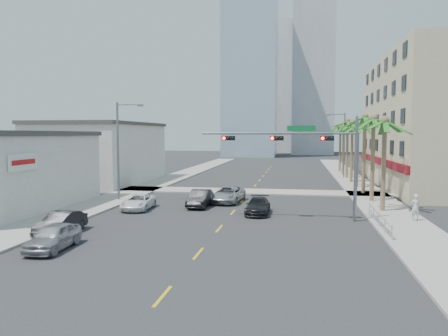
{
  "coord_description": "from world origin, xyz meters",
  "views": [
    {
      "loc": [
        5.02,
        -23.54,
        6.18
      ],
      "look_at": [
        -0.7,
        9.94,
        3.5
      ],
      "focal_mm": 35.0,
      "sensor_mm": 36.0,
      "label": 1
    }
  ],
  "objects_px": {
    "car_lane_center": "(228,194)",
    "traffic_signal_mast": "(309,149)",
    "car_parked_mid": "(61,223)",
    "car_parked_far": "(138,202)",
    "car_parked_near": "(53,237)",
    "car_lane_right": "(258,206)",
    "pedestrian": "(415,207)",
    "car_lane_left": "(200,198)"
  },
  "relations": [
    {
      "from": "car_parked_near",
      "to": "car_lane_right",
      "type": "distance_m",
      "value": 15.65
    },
    {
      "from": "traffic_signal_mast",
      "to": "pedestrian",
      "type": "relative_size",
      "value": 6.04
    },
    {
      "from": "car_lane_right",
      "to": "pedestrian",
      "type": "height_order",
      "value": "pedestrian"
    },
    {
      "from": "car_parked_near",
      "to": "car_lane_center",
      "type": "distance_m",
      "value": 18.66
    },
    {
      "from": "car_parked_mid",
      "to": "car_lane_left",
      "type": "xyz_separation_m",
      "value": [
        6.26,
        11.17,
        0.04
      ]
    },
    {
      "from": "pedestrian",
      "to": "car_parked_mid",
      "type": "bearing_deg",
      "value": 0.44
    },
    {
      "from": "traffic_signal_mast",
      "to": "car_parked_far",
      "type": "bearing_deg",
      "value": 171.31
    },
    {
      "from": "car_lane_left",
      "to": "traffic_signal_mast",
      "type": "bearing_deg",
      "value": -25.55
    },
    {
      "from": "car_parked_mid",
      "to": "car_lane_left",
      "type": "height_order",
      "value": "car_lane_left"
    },
    {
      "from": "car_parked_near",
      "to": "car_parked_far",
      "type": "distance_m",
      "value": 12.56
    },
    {
      "from": "car_lane_left",
      "to": "car_lane_center",
      "type": "relative_size",
      "value": 0.84
    },
    {
      "from": "car_lane_left",
      "to": "pedestrian",
      "type": "bearing_deg",
      "value": -13.94
    },
    {
      "from": "car_lane_center",
      "to": "traffic_signal_mast",
      "type": "bearing_deg",
      "value": -39.51
    },
    {
      "from": "pedestrian",
      "to": "car_parked_far",
      "type": "bearing_deg",
      "value": -22.38
    },
    {
      "from": "traffic_signal_mast",
      "to": "car_parked_mid",
      "type": "height_order",
      "value": "traffic_signal_mast"
    },
    {
      "from": "traffic_signal_mast",
      "to": "car_lane_right",
      "type": "distance_m",
      "value": 6.08
    },
    {
      "from": "car_parked_near",
      "to": "pedestrian",
      "type": "bearing_deg",
      "value": 24.53
    },
    {
      "from": "car_lane_right",
      "to": "car_parked_near",
      "type": "bearing_deg",
      "value": -129.08
    },
    {
      "from": "car_parked_mid",
      "to": "car_lane_right",
      "type": "distance_m",
      "value": 14.34
    },
    {
      "from": "traffic_signal_mast",
      "to": "pedestrian",
      "type": "height_order",
      "value": "traffic_signal_mast"
    },
    {
      "from": "car_lane_right",
      "to": "pedestrian",
      "type": "bearing_deg",
      "value": -7.64
    },
    {
      "from": "car_parked_far",
      "to": "car_lane_right",
      "type": "xyz_separation_m",
      "value": [
        9.8,
        -0.36,
        0.0
      ]
    },
    {
      "from": "car_parked_mid",
      "to": "car_lane_right",
      "type": "height_order",
      "value": "car_parked_mid"
    },
    {
      "from": "car_parked_mid",
      "to": "car_lane_left",
      "type": "bearing_deg",
      "value": 62.82
    },
    {
      "from": "car_lane_left",
      "to": "car_lane_right",
      "type": "relative_size",
      "value": 1.01
    },
    {
      "from": "car_parked_mid",
      "to": "car_parked_far",
      "type": "distance_m",
      "value": 9.2
    },
    {
      "from": "car_parked_near",
      "to": "pedestrian",
      "type": "xyz_separation_m",
      "value": [
        20.89,
        10.77,
        0.37
      ]
    },
    {
      "from": "car_parked_far",
      "to": "car_parked_near",
      "type": "bearing_deg",
      "value": -94.15
    },
    {
      "from": "car_parked_mid",
      "to": "car_parked_far",
      "type": "bearing_deg",
      "value": 82.08
    },
    {
      "from": "car_parked_near",
      "to": "car_lane_center",
      "type": "height_order",
      "value": "car_lane_center"
    },
    {
      "from": "car_lane_center",
      "to": "car_lane_left",
      "type": "bearing_deg",
      "value": -119.3
    },
    {
      "from": "car_lane_right",
      "to": "car_lane_center",
      "type": "bearing_deg",
      "value": 121.09
    },
    {
      "from": "traffic_signal_mast",
      "to": "car_parked_mid",
      "type": "bearing_deg",
      "value": -155.29
    },
    {
      "from": "car_parked_mid",
      "to": "car_lane_center",
      "type": "xyz_separation_m",
      "value": [
        8.19,
        13.96,
        0.04
      ]
    },
    {
      "from": "car_parked_far",
      "to": "car_lane_left",
      "type": "xyz_separation_m",
      "value": [
        4.66,
        2.1,
        0.1
      ]
    },
    {
      "from": "pedestrian",
      "to": "car_parked_near",
      "type": "bearing_deg",
      "value": 9.79
    },
    {
      "from": "traffic_signal_mast",
      "to": "car_parked_far",
      "type": "height_order",
      "value": "traffic_signal_mast"
    },
    {
      "from": "car_parked_near",
      "to": "traffic_signal_mast",
      "type": "bearing_deg",
      "value": 34.91
    },
    {
      "from": "car_parked_mid",
      "to": "pedestrian",
      "type": "distance_m",
      "value": 23.64
    },
    {
      "from": "traffic_signal_mast",
      "to": "car_lane_right",
      "type": "relative_size",
      "value": 2.59
    },
    {
      "from": "traffic_signal_mast",
      "to": "car_parked_near",
      "type": "distance_m",
      "value": 17.7
    },
    {
      "from": "traffic_signal_mast",
      "to": "car_parked_far",
      "type": "relative_size",
      "value": 2.5
    }
  ]
}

